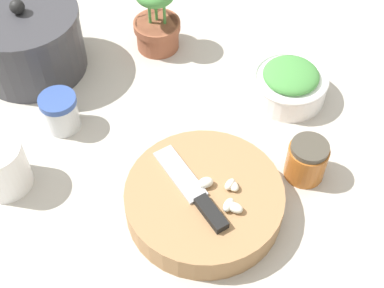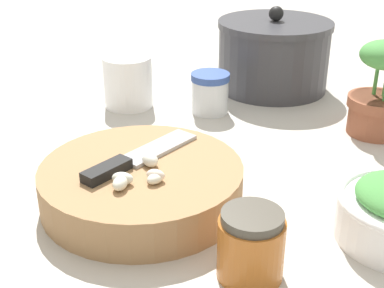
{
  "view_description": "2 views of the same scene",
  "coord_description": "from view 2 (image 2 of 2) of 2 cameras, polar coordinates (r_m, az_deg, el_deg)",
  "views": [
    {
      "loc": [
        -0.01,
        -0.57,
        0.75
      ],
      "look_at": [
        0.03,
        -0.02,
        0.07
      ],
      "focal_mm": 50.0,
      "sensor_mm": 36.0,
      "label": 1
    },
    {
      "loc": [
        0.61,
        -0.26,
        0.36
      ],
      "look_at": [
        0.03,
        -0.03,
        0.06
      ],
      "focal_mm": 50.0,
      "sensor_mm": 36.0,
      "label": 2
    }
  ],
  "objects": [
    {
      "name": "stock_pot",
      "position": [
        1.07,
        8.67,
        9.38
      ],
      "size": [
        0.22,
        0.22,
        0.16
      ],
      "color": "#38383D",
      "rests_on": "ground_plane"
    },
    {
      "name": "ground_plane",
      "position": [
        0.76,
        1.18,
        -2.91
      ],
      "size": [
        5.0,
        5.0,
        0.0
      ],
      "primitive_type": "plane",
      "color": "#B2ADA3"
    },
    {
      "name": "spice_jar",
      "position": [
        0.94,
        1.94,
        5.48
      ],
      "size": [
        0.07,
        0.07,
        0.07
      ],
      "color": "silver",
      "rests_on": "ground_plane"
    },
    {
      "name": "chef_knife",
      "position": [
        0.67,
        -6.13,
        -1.52
      ],
      "size": [
        0.11,
        0.17,
        0.01
      ],
      "rotation": [
        0.0,
        0.0,
        0.49
      ],
      "color": "black",
      "rests_on": "cutting_board"
    },
    {
      "name": "honey_jar",
      "position": [
        0.55,
        6.3,
        -10.7
      ],
      "size": [
        0.07,
        0.07,
        0.08
      ],
      "color": "#B26023",
      "rests_on": "ground_plane"
    },
    {
      "name": "garlic_cloves",
      "position": [
        0.63,
        -5.63,
        -3.2
      ],
      "size": [
        0.07,
        0.07,
        0.02
      ],
      "color": "silver",
      "rests_on": "cutting_board"
    },
    {
      "name": "coffee_mug",
      "position": [
        0.98,
        -6.93,
        6.68
      ],
      "size": [
        0.12,
        0.09,
        0.09
      ],
      "color": "white",
      "rests_on": "ground_plane"
    },
    {
      "name": "potted_herb",
      "position": [
        0.9,
        19.36,
        4.94
      ],
      "size": [
        0.1,
        0.1,
        0.15
      ],
      "color": "#935138",
      "rests_on": "ground_plane"
    },
    {
      "name": "cutting_board",
      "position": [
        0.68,
        -5.37,
        -4.31
      ],
      "size": [
        0.25,
        0.25,
        0.05
      ],
      "color": "#9E754C",
      "rests_on": "ground_plane"
    }
  ]
}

